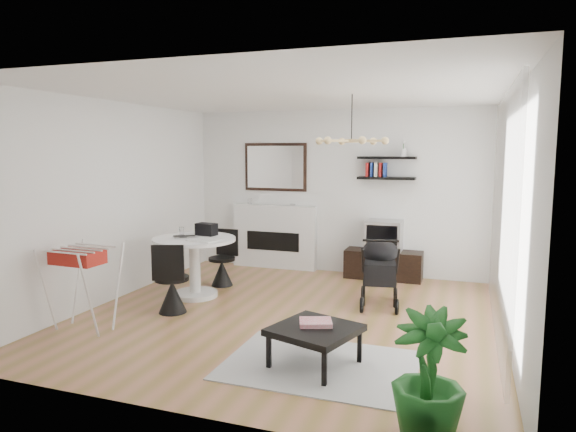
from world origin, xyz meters
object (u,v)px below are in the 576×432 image
(drying_rack, at_px, (83,287))
(coffee_table, at_px, (315,331))
(dining_table, at_px, (195,258))
(crt_tv, at_px, (384,236))
(stroller, at_px, (380,274))
(tv_console, at_px, (383,265))
(fireplace, at_px, (274,229))
(potted_plant, at_px, (428,375))

(drying_rack, xyz_separation_m, coffee_table, (2.76, -0.07, -0.17))
(dining_table, xyz_separation_m, drying_rack, (-0.53, -1.61, -0.04))
(crt_tv, xyz_separation_m, stroller, (0.17, -1.44, -0.28))
(tv_console, relative_size, drying_rack, 1.25)
(fireplace, relative_size, coffee_table, 2.37)
(fireplace, relative_size, tv_console, 1.79)
(crt_tv, relative_size, coffee_table, 0.61)
(drying_rack, bearing_deg, crt_tv, 52.97)
(tv_console, xyz_separation_m, coffee_table, (-0.09, -3.57, 0.12))
(fireplace, xyz_separation_m, drying_rack, (-0.94, -3.64, -0.18))
(stroller, xyz_separation_m, potted_plant, (0.84, -3.04, 0.05))
(tv_console, height_order, coffee_table, tv_console)
(tv_console, distance_m, stroller, 1.46)
(stroller, relative_size, coffee_table, 1.07)
(coffee_table, distance_m, potted_plant, 1.43)
(drying_rack, bearing_deg, fireplace, 77.76)
(stroller, bearing_deg, fireplace, 133.29)
(crt_tv, xyz_separation_m, coffee_table, (-0.09, -3.57, -0.35))
(tv_console, height_order, potted_plant, potted_plant)
(dining_table, bearing_deg, potted_plant, -37.74)
(stroller, bearing_deg, coffee_table, -106.48)
(crt_tv, bearing_deg, potted_plant, -77.22)
(dining_table, bearing_deg, drying_rack, -108.11)
(tv_console, xyz_separation_m, crt_tv, (-0.00, -0.00, 0.47))
(crt_tv, distance_m, stroller, 1.47)
(dining_table, distance_m, potted_plant, 4.22)
(tv_console, xyz_separation_m, potted_plant, (1.01, -4.48, 0.24))
(tv_console, xyz_separation_m, stroller, (0.17, -1.44, 0.19))
(dining_table, distance_m, drying_rack, 1.69)
(fireplace, distance_m, potted_plant, 5.48)
(stroller, bearing_deg, crt_tv, 87.38)
(drying_rack, distance_m, stroller, 3.66)
(tv_console, bearing_deg, dining_table, -140.87)
(stroller, bearing_deg, tv_console, 87.30)
(stroller, height_order, potted_plant, stroller)
(drying_rack, relative_size, coffee_table, 1.06)
(crt_tv, relative_size, potted_plant, 0.60)
(dining_table, height_order, potted_plant, potted_plant)
(drying_rack, bearing_deg, tv_console, 52.98)
(tv_console, xyz_separation_m, dining_table, (-2.33, -1.89, 0.32))
(fireplace, relative_size, drying_rack, 2.24)
(crt_tv, relative_size, dining_table, 0.49)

